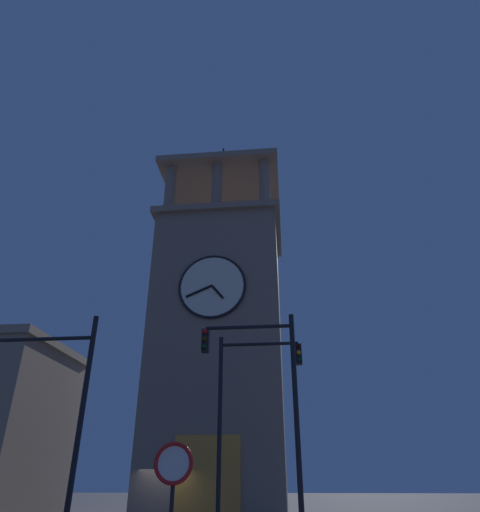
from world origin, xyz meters
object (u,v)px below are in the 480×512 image
(traffic_signal_near, at_px, (268,390))
(traffic_signal_far, at_px, (43,392))
(no_horn_sign, at_px, (173,474))
(traffic_signal_mid, at_px, (244,401))
(clocktower, at_px, (219,349))

(traffic_signal_near, relative_size, traffic_signal_far, 1.04)
(traffic_signal_near, relative_size, no_horn_sign, 2.62)
(traffic_signal_near, height_order, traffic_signal_mid, traffic_signal_mid)
(traffic_signal_near, distance_m, traffic_signal_far, 6.69)
(traffic_signal_far, bearing_deg, clocktower, -103.70)
(traffic_signal_near, bearing_deg, traffic_signal_mid, -68.13)
(traffic_signal_far, bearing_deg, traffic_signal_near, -169.58)
(clocktower, distance_m, traffic_signal_far, 14.57)
(traffic_signal_near, distance_m, no_horn_sign, 5.62)
(clocktower, height_order, no_horn_sign, clocktower)
(traffic_signal_near, xyz_separation_m, no_horn_sign, (1.67, 4.79, -2.42))
(traffic_signal_far, height_order, no_horn_sign, traffic_signal_far)
(clocktower, height_order, traffic_signal_near, clocktower)
(clocktower, distance_m, traffic_signal_mid, 11.06)
(traffic_signal_near, xyz_separation_m, traffic_signal_far, (6.58, 1.21, -0.17))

